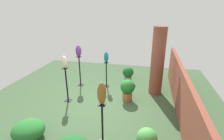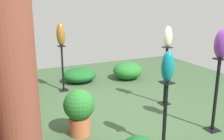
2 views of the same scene
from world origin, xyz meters
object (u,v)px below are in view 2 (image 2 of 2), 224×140
object	(u,v)px
brick_pillar	(16,83)
pedestal_ivory	(165,79)
art_vase_bronze	(61,34)
art_vase_violet	(222,44)
potted_plant_front_right	(17,82)
art_vase_ivory	(168,37)
potted_plant_near_pillar	(79,109)
pedestal_teal	(165,119)
pedestal_bronze	(63,71)
pedestal_violet	(215,99)
art_vase_teal	(168,67)

from	to	relation	value
brick_pillar	pedestal_ivory	bearing A→B (deg)	-66.84
art_vase_bronze	art_vase_violet	bearing A→B (deg)	-149.44
art_vase_violet	potted_plant_front_right	bearing A→B (deg)	42.58
art_vase_bronze	potted_plant_front_right	size ratio (longest dim) A/B	0.85
art_vase_ivory	potted_plant_near_pillar	bearing A→B (deg)	103.63
pedestal_teal	potted_plant_front_right	xyz separation A→B (m)	(3.05, 1.65, -0.12)
pedestal_bronze	pedestal_teal	xyz separation A→B (m)	(-3.00, -0.66, -0.03)
pedestal_bronze	art_vase_violet	world-z (taller)	art_vase_violet
pedestal_violet	art_vase_violet	distance (m)	0.87
art_vase_ivory	pedestal_teal	bearing A→B (deg)	143.77
pedestal_teal	art_vase_ivory	bearing A→B (deg)	-36.23
art_vase_bronze	art_vase_ivory	world-z (taller)	art_vase_ivory
art_vase_violet	potted_plant_near_pillar	distance (m)	2.36
pedestal_violet	art_vase_bronze	bearing A→B (deg)	30.56
pedestal_violet	pedestal_ivory	size ratio (longest dim) A/B	1.02
pedestal_violet	art_vase_teal	xyz separation A→B (m)	(-0.11, 1.05, 0.66)
art_vase_bronze	art_vase_teal	size ratio (longest dim) A/B	1.22
pedestal_violet	art_vase_ivory	size ratio (longest dim) A/B	2.99
art_vase_bronze	pedestal_ivory	bearing A→B (deg)	-134.72
art_vase_ivory	pedestal_violet	bearing A→B (deg)	-177.75
brick_pillar	art_vase_ivory	world-z (taller)	brick_pillar
art_vase_violet	potted_plant_front_right	distance (m)	4.13
pedestal_ivory	art_vase_teal	size ratio (longest dim) A/B	2.81
potted_plant_near_pillar	pedestal_teal	bearing A→B (deg)	-133.17
pedestal_teal	potted_plant_front_right	world-z (taller)	pedestal_teal
pedestal_ivory	art_vase_bronze	xyz separation A→B (m)	(1.64, 1.66, 0.77)
brick_pillar	pedestal_violet	size ratio (longest dim) A/B	2.01
art_vase_teal	potted_plant_near_pillar	distance (m)	1.52
art_vase_ivory	potted_plant_front_right	distance (m)	3.30
brick_pillar	art_vase_teal	bearing A→B (deg)	-94.11
art_vase_bronze	art_vase_teal	bearing A→B (deg)	-167.64
art_vase_violet	art_vase_teal	world-z (taller)	art_vase_violet
pedestal_ivory	art_vase_bronze	world-z (taller)	art_vase_bronze
art_vase_bronze	art_vase_teal	xyz separation A→B (m)	(-3.00, -0.66, -0.10)
pedestal_violet	potted_plant_near_pillar	distance (m)	2.14
pedestal_violet	pedestal_teal	size ratio (longest dim) A/B	1.20
art_vase_violet	potted_plant_near_pillar	bearing A→B (deg)	68.76
pedestal_violet	art_vase_ivory	bearing A→B (deg)	2.25
art_vase_ivory	art_vase_teal	xyz separation A→B (m)	(-1.36, 1.00, -0.16)
pedestal_violet	art_vase_teal	bearing A→B (deg)	96.25
art_vase_bronze	pedestal_bronze	bearing A→B (deg)	0.00
pedestal_bronze	pedestal_ivory	world-z (taller)	pedestal_ivory
pedestal_ivory	art_vase_bronze	distance (m)	2.46
brick_pillar	pedestal_bronze	size ratio (longest dim) A/B	2.27
pedestal_teal	art_vase_teal	bearing A→B (deg)	7.13
art_vase_violet	potted_plant_front_right	xyz separation A→B (m)	(2.93, 2.70, -1.08)
art_vase_ivory	potted_plant_near_pillar	world-z (taller)	art_vase_ivory
pedestal_teal	art_vase_violet	xyz separation A→B (m)	(0.11, -1.05, 0.96)
potted_plant_near_pillar	brick_pillar	bearing A→B (deg)	129.29
pedestal_ivory	art_vase_ivory	size ratio (longest dim) A/B	2.93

